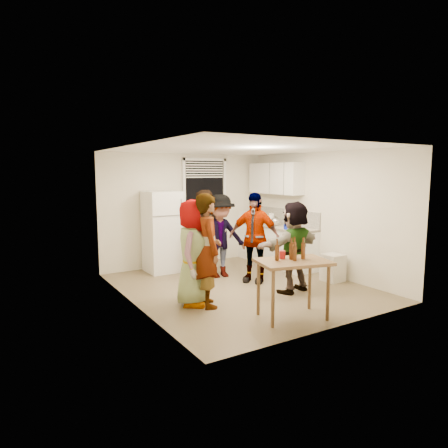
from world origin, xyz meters
TOP-DOWN VIEW (x-y plane):
  - room at (0.00, 0.00)m, footprint 4.00×4.50m
  - window at (0.45, 2.21)m, footprint 1.12×0.10m
  - refrigerator at (-0.75, 1.88)m, footprint 0.70×0.70m
  - counter_lower at (1.70, 1.15)m, footprint 0.60×2.20m
  - countertop at (1.70, 1.15)m, footprint 0.64×2.22m
  - backsplash at (1.99, 1.15)m, footprint 0.03×2.20m
  - upper_cabinets at (1.83, 1.35)m, footprint 0.34×1.60m
  - kettle at (1.65, 1.10)m, footprint 0.26×0.22m
  - paper_towel at (1.68, 1.29)m, footprint 0.12×0.12m
  - wine_bottle at (1.75, 2.04)m, footprint 0.08×0.08m
  - beer_bottle_counter at (1.60, 0.59)m, footprint 0.06×0.06m
  - blue_cup at (1.44, 0.50)m, footprint 0.08×0.08m
  - picture_frame at (1.92, 1.63)m, footprint 0.02×0.20m
  - trash_bin at (1.73, -0.58)m, footprint 0.36×0.36m
  - serving_table at (-0.25, -1.66)m, footprint 1.13×0.89m
  - beer_bottle_table at (-0.25, -1.70)m, footprint 0.05×0.05m
  - red_cup at (-0.30, -1.49)m, footprint 0.09×0.09m
  - guest_grey at (-1.19, -0.38)m, footprint 1.80×1.72m
  - guest_stripe at (-1.03, -0.57)m, footprint 1.88×1.07m
  - guest_back_left at (-0.11, 1.11)m, footprint 1.78×1.87m
  - guest_back_right at (0.05, 0.84)m, footprint 1.26×1.77m
  - guest_black at (0.41, 0.20)m, footprint 1.98×1.81m
  - guest_orange at (0.62, -0.70)m, footprint 1.74×1.83m

SIDE VIEW (x-z plane):
  - room at x=0.00m, z-range -1.25..1.25m
  - serving_table at x=-0.25m, z-range -0.42..0.42m
  - guest_grey at x=-1.19m, z-range -0.27..0.27m
  - guest_stripe at x=-1.03m, z-range -0.21..0.21m
  - guest_back_left at x=-0.11m, z-range -0.33..0.33m
  - guest_back_right at x=0.05m, z-range -0.31..0.31m
  - guest_black at x=0.41m, z-range -0.21..0.21m
  - guest_orange at x=0.62m, z-range -0.24..0.24m
  - trash_bin at x=1.73m, z-range -0.01..0.51m
  - counter_lower at x=1.70m, z-range 0.00..0.86m
  - beer_bottle_table at x=-0.25m, z-range 0.74..0.95m
  - red_cup at x=-0.30m, z-range 0.79..0.90m
  - refrigerator at x=-0.75m, z-range 0.00..1.70m
  - countertop at x=1.70m, z-range 0.86..0.90m
  - kettle at x=1.65m, z-range 0.79..1.01m
  - paper_towel at x=1.68m, z-range 0.77..1.03m
  - wine_bottle at x=1.75m, z-range 0.75..1.05m
  - beer_bottle_counter at x=1.60m, z-range 0.78..1.02m
  - blue_cup at x=1.44m, z-range 0.85..0.95m
  - picture_frame at x=1.92m, z-range 0.90..1.07m
  - backsplash at x=1.99m, z-range 0.90..1.26m
  - window at x=0.45m, z-range 1.32..2.38m
  - upper_cabinets at x=1.83m, z-range 1.60..2.30m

